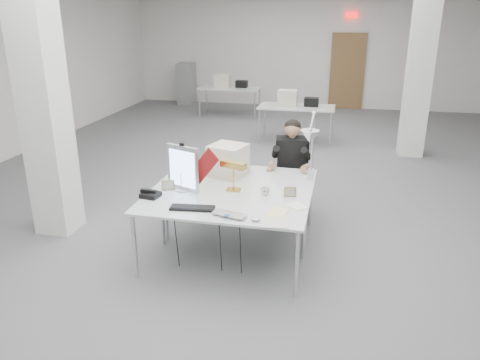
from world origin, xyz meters
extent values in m
cube|color=#59595C|center=(0.00, 0.00, -0.01)|extent=(10.00, 14.00, 0.02)
cube|color=silver|center=(0.00, 7.01, 1.60)|extent=(10.00, 0.02, 3.20)
cube|color=white|center=(-2.30, -2.00, 1.60)|extent=(0.45, 0.45, 3.20)
cube|color=white|center=(2.50, 2.50, 1.60)|extent=(0.45, 0.45, 3.20)
cube|color=brown|center=(1.20, 6.94, 1.05)|extent=(0.95, 0.08, 2.10)
cube|color=red|center=(1.20, 6.90, 2.55)|extent=(0.32, 0.06, 0.16)
cube|color=silver|center=(0.00, -2.50, 0.74)|extent=(1.80, 0.90, 0.02)
cube|color=silver|center=(0.00, -1.60, 0.74)|extent=(1.80, 0.90, 0.02)
cube|color=silver|center=(0.20, 3.00, 0.74)|extent=(1.60, 0.80, 0.02)
cube|color=silver|center=(-1.80, 5.20, 0.74)|extent=(1.60, 0.80, 0.02)
cube|color=gray|center=(-3.50, 6.65, 0.60)|extent=(0.45, 0.55, 1.20)
cube|color=silver|center=(-0.53, -2.18, 1.01)|extent=(0.40, 0.19, 0.52)
cube|color=maroon|center=(-0.27, -2.22, 1.06)|extent=(0.39, 0.16, 0.44)
cube|color=black|center=(-0.26, -2.69, 0.77)|extent=(0.47, 0.20, 0.02)
imported|color=#AFAEB3|center=(0.13, -2.82, 0.77)|extent=(0.40, 0.31, 0.03)
ellipsoid|color=silver|center=(0.42, -2.84, 0.77)|extent=(0.11, 0.08, 0.04)
cube|color=black|center=(-0.81, -2.47, 0.78)|extent=(0.21, 0.20, 0.05)
cube|color=olive|center=(-0.70, -2.23, 0.81)|extent=(0.14, 0.09, 0.11)
cube|color=#A17C45|center=(0.67, -2.12, 0.81)|extent=(0.14, 0.06, 0.11)
cylinder|color=#AAAAAF|center=(0.40, -2.14, 0.81)|extent=(0.10, 0.05, 0.10)
cube|color=silver|center=(0.63, -2.80, 0.76)|extent=(0.25, 0.33, 0.01)
cube|color=#FFED98|center=(0.60, -2.59, 0.76)|extent=(0.22, 0.27, 0.01)
cube|color=white|center=(0.77, -2.38, 0.76)|extent=(0.24, 0.25, 0.01)
cube|color=beige|center=(-0.16, -1.60, 0.95)|extent=(0.50, 0.49, 0.39)
camera|label=1|loc=(1.17, -6.87, 2.66)|focal=35.00mm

